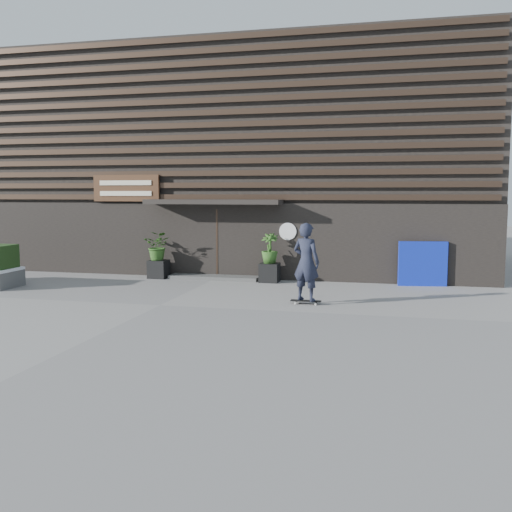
% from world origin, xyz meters
% --- Properties ---
extents(ground, '(80.00, 80.00, 0.00)m').
position_xyz_m(ground, '(0.00, 0.00, 0.00)').
color(ground, gray).
rests_on(ground, ground).
extents(entrance_step, '(3.00, 0.80, 0.12)m').
position_xyz_m(entrance_step, '(0.00, 4.60, 0.06)').
color(entrance_step, '#484845').
rests_on(entrance_step, ground).
extents(planter_pot_left, '(0.60, 0.60, 0.60)m').
position_xyz_m(planter_pot_left, '(-1.90, 4.40, 0.30)').
color(planter_pot_left, black).
rests_on(planter_pot_left, ground).
extents(bamboo_left, '(0.86, 0.75, 0.96)m').
position_xyz_m(bamboo_left, '(-1.90, 4.40, 1.08)').
color(bamboo_left, '#2D591E').
rests_on(bamboo_left, planter_pot_left).
extents(planter_pot_right, '(0.60, 0.60, 0.60)m').
position_xyz_m(planter_pot_right, '(1.90, 4.40, 0.30)').
color(planter_pot_right, black).
rests_on(planter_pot_right, ground).
extents(bamboo_right, '(0.54, 0.54, 0.96)m').
position_xyz_m(bamboo_right, '(1.90, 4.40, 1.08)').
color(bamboo_right, '#2D591E').
rests_on(bamboo_right, planter_pot_right).
extents(blue_tarp, '(1.46, 0.32, 1.37)m').
position_xyz_m(blue_tarp, '(6.61, 4.70, 0.68)').
color(blue_tarp, '#0D20B3').
rests_on(blue_tarp, ground).
extents(building, '(18.00, 11.00, 8.00)m').
position_xyz_m(building, '(-0.00, 9.96, 3.99)').
color(building, black).
rests_on(building, ground).
extents(skateboarder, '(0.85, 0.71, 2.08)m').
position_xyz_m(skateboarder, '(3.57, 1.00, 1.08)').
color(skateboarder, black).
rests_on(skateboarder, ground).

